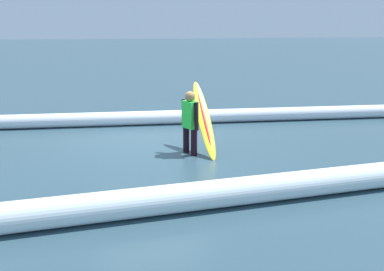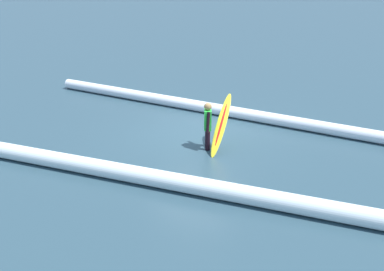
{
  "view_description": "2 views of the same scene",
  "coord_description": "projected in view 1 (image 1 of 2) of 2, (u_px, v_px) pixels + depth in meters",
  "views": [
    {
      "loc": [
        0.89,
        9.08,
        2.68
      ],
      "look_at": [
        -0.53,
        2.48,
        0.84
      ],
      "focal_mm": 37.2,
      "sensor_mm": 36.0,
      "label": 1
    },
    {
      "loc": [
        -5.56,
        12.29,
        5.26
      ],
      "look_at": [
        -1.1,
        2.65,
        1.05
      ],
      "focal_mm": 42.93,
      "sensor_mm": 36.0,
      "label": 2
    }
  ],
  "objects": [
    {
      "name": "surfer",
      "position": [
        190.0,
        120.0,
        8.51
      ],
      "size": [
        0.33,
        0.6,
        1.38
      ],
      "rotation": [
        0.0,
        0.0,
        2.01
      ],
      "color": "black",
      "rests_on": "ground_plane"
    },
    {
      "name": "wave_crest_foreground",
      "position": [
        193.0,
        117.0,
        11.42
      ],
      "size": [
        17.03,
        1.73,
        0.39
      ],
      "primitive_type": "cylinder",
      "rotation": [
        0.0,
        1.57,
        -0.08
      ],
      "color": "white",
      "rests_on": "ground_plane"
    },
    {
      "name": "ground_plane",
      "position": [
        149.0,
        144.0,
        9.45
      ],
      "size": [
        173.73,
        173.73,
        0.0
      ],
      "primitive_type": "plane",
      "color": "#2C4653"
    },
    {
      "name": "surfboard",
      "position": [
        204.0,
        119.0,
        8.75
      ],
      "size": [
        0.36,
        1.52,
        1.48
      ],
      "color": "yellow",
      "rests_on": "ground_plane"
    },
    {
      "name": "wave_crest_midground",
      "position": [
        297.0,
        185.0,
        6.43
      ],
      "size": [
        21.62,
        1.72,
        0.44
      ],
      "primitive_type": "cylinder",
      "rotation": [
        0.0,
        1.57,
        0.06
      ],
      "color": "silver",
      "rests_on": "ground_plane"
    }
  ]
}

